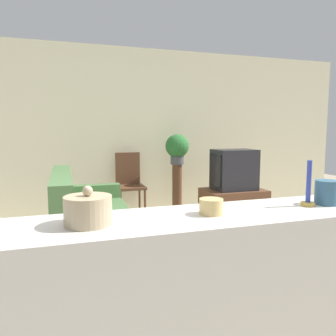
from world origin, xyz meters
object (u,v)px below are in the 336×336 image
television (234,170)px  potted_plant (177,147)px  wooden_chair (129,181)px  couch (89,225)px  decorative_bowl (88,210)px

television → potted_plant: size_ratio=1.23×
television → wooden_chair: television is taller
couch → wooden_chair: size_ratio=1.71×
couch → potted_plant: bearing=41.6°
television → wooden_chair: bearing=144.5°
television → potted_plant: (-0.58, 0.79, 0.29)m
television → decorative_bowl: decorative_bowl is taller
couch → wooden_chair: (0.74, 1.49, 0.23)m
decorative_bowl → wooden_chair: bearing=76.6°
wooden_chair → decorative_bowl: bearing=-103.4°
wooden_chair → decorative_bowl: 3.88m
couch → wooden_chair: bearing=63.5°
television → potted_plant: bearing=126.3°
television → wooden_chair: 1.66m
potted_plant → decorative_bowl: potted_plant is taller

